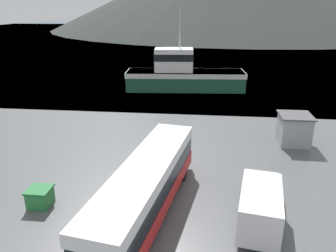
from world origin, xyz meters
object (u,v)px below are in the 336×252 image
at_px(delivery_van, 260,203).
at_px(dock_kiosk, 294,129).
at_px(fishing_boat, 183,75).
at_px(tour_bus, 147,186).
at_px(storage_bin, 40,197).

relative_size(delivery_van, dock_kiosk, 2.34).
relative_size(delivery_van, fishing_boat, 0.39).
relative_size(tour_bus, fishing_boat, 0.77).
bearing_deg(storage_bin, delivery_van, -1.29).
bearing_deg(tour_bus, fishing_boat, 99.48).
bearing_deg(dock_kiosk, delivery_van, -111.66).
distance_m(tour_bus, fishing_boat, 29.64).
distance_m(tour_bus, dock_kiosk, 15.59).
height_order(tour_bus, dock_kiosk, tour_bus).
height_order(delivery_van, dock_kiosk, dock_kiosk).
xyz_separation_m(storage_bin, dock_kiosk, (17.12, 11.14, 0.74)).
xyz_separation_m(delivery_van, storage_bin, (-12.58, 0.28, -0.67)).
height_order(fishing_boat, storage_bin, fishing_boat).
bearing_deg(delivery_van, tour_bus, -170.89).
bearing_deg(tour_bus, storage_bin, -172.11).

